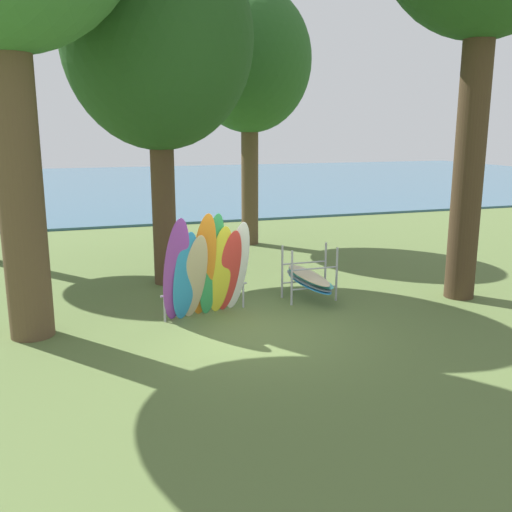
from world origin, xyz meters
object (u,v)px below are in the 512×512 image
at_px(tree_far_left_back, 158,40).
at_px(leaning_board_pile, 207,271).
at_px(board_storage_rack, 309,278).
at_px(tree_far_right_back, 250,62).

bearing_deg(tree_far_left_back, leaning_board_pile, -83.31).
bearing_deg(leaning_board_pile, board_storage_rack, 13.40).
relative_size(tree_far_left_back, leaning_board_pile, 3.75).
distance_m(tree_far_left_back, board_storage_rack, 6.60).
relative_size(tree_far_right_back, board_storage_rack, 3.92).
xyz_separation_m(leaning_board_pile, board_storage_rack, (2.53, 0.60, -0.53)).
bearing_deg(leaning_board_pile, tree_far_right_back, 66.02).
height_order(tree_far_left_back, leaning_board_pile, tree_far_left_back).
distance_m(tree_far_right_back, leaning_board_pile, 9.34).
bearing_deg(tree_far_left_back, tree_far_right_back, 49.40).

